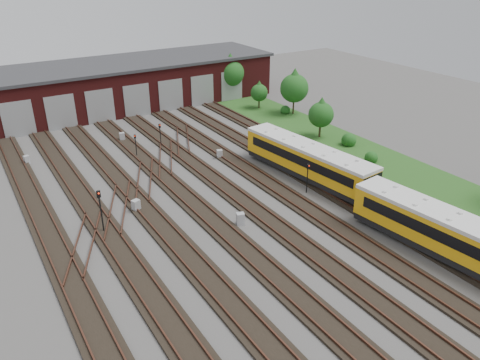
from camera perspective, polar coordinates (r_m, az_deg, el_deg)
ground at (r=37.18m, az=2.32°, el=-6.89°), size 120.00×120.00×0.00m
track_network at (r=37.45m, az=1.60°, el=-6.41°), size 30.40×70.00×0.33m
maintenance_shed at (r=70.13m, az=-16.61°, el=10.83°), size 51.00×12.50×6.35m
grass_verge at (r=55.09m, az=12.94°, el=3.79°), size 8.00×55.00×0.05m
metro_train at (r=36.89m, az=24.31°, el=-6.17°), size 4.40×47.48×3.16m
signal_mast_0 at (r=38.05m, az=-16.67°, el=-3.09°), size 0.29×0.27×3.73m
signal_mast_1 at (r=52.07m, az=-12.62°, el=4.47°), size 0.25×0.24×2.59m
signal_mast_2 at (r=54.52m, az=-9.72°, el=5.80°), size 0.25×0.24×2.72m
signal_mast_3 at (r=43.30m, az=8.23°, el=0.66°), size 0.28×0.27×2.90m
relay_cabinet_0 at (r=41.38m, az=-12.56°, el=-3.06°), size 0.76×0.70×1.05m
relay_cabinet_1 at (r=54.51m, az=-24.56°, el=2.27°), size 0.65×0.59×0.90m
relay_cabinet_2 at (r=38.42m, az=0.04°, el=-4.77°), size 0.77×0.70×1.05m
relay_cabinet_3 at (r=57.60m, az=-14.18°, el=5.13°), size 0.68×0.60×1.00m
relay_cabinet_4 at (r=50.97m, az=-2.50°, el=3.18°), size 0.70×0.63×0.96m
tree_0 at (r=72.42m, az=-1.18°, el=13.32°), size 4.16×4.16×6.89m
tree_1 at (r=67.74m, az=2.36°, el=10.83°), size 2.44×2.44×4.04m
tree_2 at (r=65.09m, az=6.66°, el=11.45°), size 3.87×3.87×6.41m
tree_3 at (r=56.94m, az=9.88°, el=8.20°), size 3.02×3.02×5.01m
bush_0 at (r=51.77m, az=15.73°, el=2.83°), size 1.41×1.41×1.41m
bush_1 at (r=55.78m, az=13.15°, el=4.97°), size 1.72×1.72×1.72m
bush_2 at (r=66.16m, az=5.55°, el=8.63°), size 1.33×1.33×1.33m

